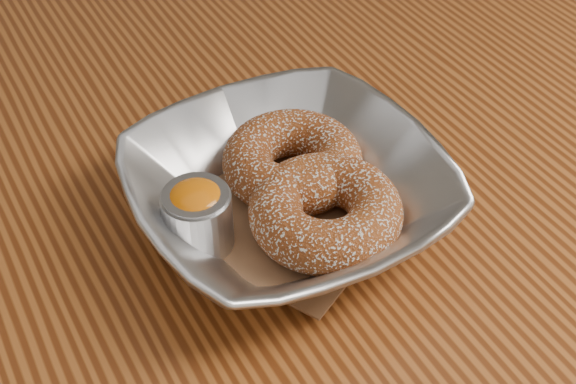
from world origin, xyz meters
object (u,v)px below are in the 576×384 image
donut_back (293,161)px  donut_front (326,212)px  table (347,241)px  serving_bowl (288,194)px  ramekin (197,216)px

donut_back → donut_front: bearing=-96.5°
table → serving_bowl: bearing=-154.8°
serving_bowl → donut_front: size_ratio=2.06×
donut_back → ramekin: size_ratio=1.99×
donut_back → donut_front: (-0.01, -0.06, 0.00)m
serving_bowl → donut_back: 0.04m
donut_back → table: bearing=8.2°
donut_back → donut_front: donut_front is taller
table → donut_back: 0.14m
table → serving_bowl: size_ratio=5.31×
donut_back → ramekin: (-0.09, -0.03, 0.01)m
table → ramekin: bearing=-166.9°
table → serving_bowl: serving_bowl is taller
donut_back → ramekin: 0.09m
donut_front → ramekin: (-0.08, 0.03, 0.01)m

